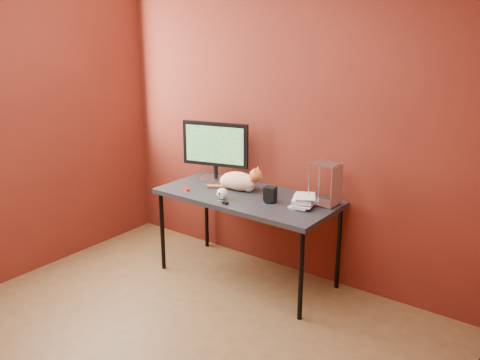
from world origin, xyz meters
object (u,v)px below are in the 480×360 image
Objects in this scene: monitor at (215,148)px; skull_mug at (222,194)px; speaker at (270,195)px; book_stack at (297,142)px; cat at (239,181)px; desk at (247,201)px.

skull_mug is at bearing -61.02° from monitor.
speaker is 0.49m from book_stack.
cat is (0.33, -0.10, -0.21)m from monitor.
desk is 0.20m from cat.
book_stack is (0.91, -0.14, 0.21)m from monitor.
book_stack is at bearing -24.80° from monitor.
speaker is at bearing -21.27° from cat.
skull_mug is at bearing -162.97° from speaker.
skull_mug is (0.36, -0.37, -0.25)m from monitor.
speaker is at bearing 46.54° from skull_mug.
cat reaches higher than speaker.
skull_mug is at bearing -117.69° from desk.
desk is 1.50× the size of book_stack.
book_stack is at bearing -11.41° from cat.
monitor is 4.78× the size of speaker.
cat is at bearing -32.14° from monitor.
speaker is (0.24, -0.03, 0.11)m from desk.
book_stack is (0.20, 0.05, 0.44)m from speaker.
book_stack reaches higher than cat.
monitor reaches higher than skull_mug.
monitor is 0.78m from speaker.
cat is at bearing 175.40° from book_stack.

